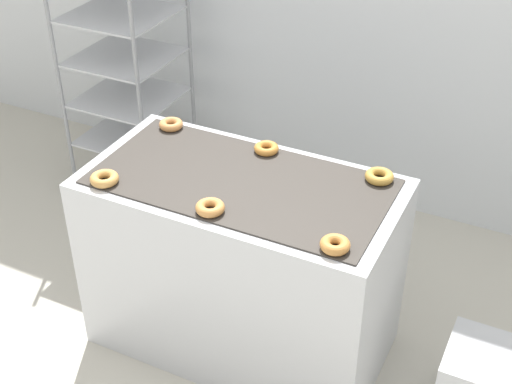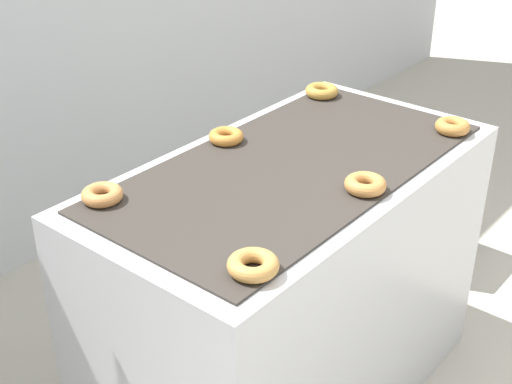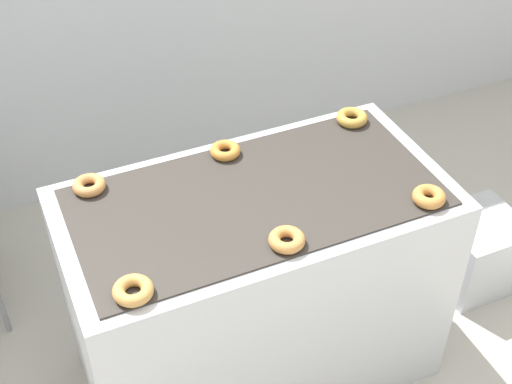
% 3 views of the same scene
% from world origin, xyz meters
% --- Properties ---
extents(fryer_machine, '(1.40, 0.73, 0.95)m').
position_xyz_m(fryer_machine, '(0.00, 0.62, 0.48)').
color(fryer_machine, silver).
rests_on(fryer_machine, ground_plane).
extents(glaze_bin, '(0.36, 0.36, 0.37)m').
position_xyz_m(glaze_bin, '(1.17, 0.66, 0.19)').
color(glaze_bin, silver).
rests_on(glaze_bin, ground_plane).
extents(donut_near_left, '(0.13, 0.13, 0.04)m').
position_xyz_m(donut_near_left, '(-0.52, 0.34, 0.97)').
color(donut_near_left, tan).
rests_on(donut_near_left, fryer_machine).
extents(donut_near_center, '(0.12, 0.12, 0.04)m').
position_xyz_m(donut_near_center, '(-0.01, 0.36, 0.97)').
color(donut_near_center, '#CD8A46').
rests_on(donut_near_center, fryer_machine).
extents(donut_near_right, '(0.12, 0.12, 0.04)m').
position_xyz_m(donut_near_right, '(0.54, 0.35, 0.98)').
color(donut_near_right, '#C6833E').
rests_on(donut_near_right, fryer_machine).
extents(donut_far_left, '(0.12, 0.12, 0.04)m').
position_xyz_m(donut_far_left, '(-0.53, 0.89, 0.97)').
color(donut_far_left, '#D38C4D').
rests_on(donut_far_left, fryer_machine).
extents(donut_far_center, '(0.12, 0.12, 0.04)m').
position_xyz_m(donut_far_center, '(-0.01, 0.89, 0.97)').
color(donut_far_center, orange).
rests_on(donut_far_center, fryer_machine).
extents(donut_far_right, '(0.13, 0.13, 0.04)m').
position_xyz_m(donut_far_right, '(0.54, 0.89, 0.97)').
color(donut_far_right, gold).
rests_on(donut_far_right, fryer_machine).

